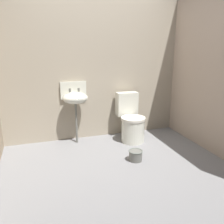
% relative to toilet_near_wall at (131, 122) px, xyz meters
% --- Properties ---
extents(ground_plane, '(3.39, 2.99, 0.08)m').
position_rel_toilet_near_wall_xyz_m(ground_plane, '(-0.54, -0.94, -0.36)').
color(ground_plane, slate).
extents(wall_back, '(3.39, 0.10, 2.33)m').
position_rel_toilet_near_wall_xyz_m(wall_back, '(-0.54, 0.40, 0.84)').
color(wall_back, tan).
rests_on(wall_back, ground).
extents(wall_right, '(0.10, 2.79, 2.33)m').
position_rel_toilet_near_wall_xyz_m(wall_right, '(1.01, -0.84, 0.84)').
color(wall_right, tan).
rests_on(wall_right, ground).
extents(toilet_near_wall, '(0.40, 0.59, 0.78)m').
position_rel_toilet_near_wall_xyz_m(toilet_near_wall, '(0.00, 0.00, 0.00)').
color(toilet_near_wall, silver).
rests_on(toilet_near_wall, ground).
extents(sink, '(0.42, 0.35, 0.99)m').
position_rel_toilet_near_wall_xyz_m(sink, '(-0.89, 0.19, 0.43)').
color(sink, slate).
rests_on(sink, ground).
extents(bucket, '(0.20, 0.20, 0.15)m').
position_rel_toilet_near_wall_xyz_m(bucket, '(-0.23, -0.74, -0.24)').
color(bucket, slate).
rests_on(bucket, ground).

